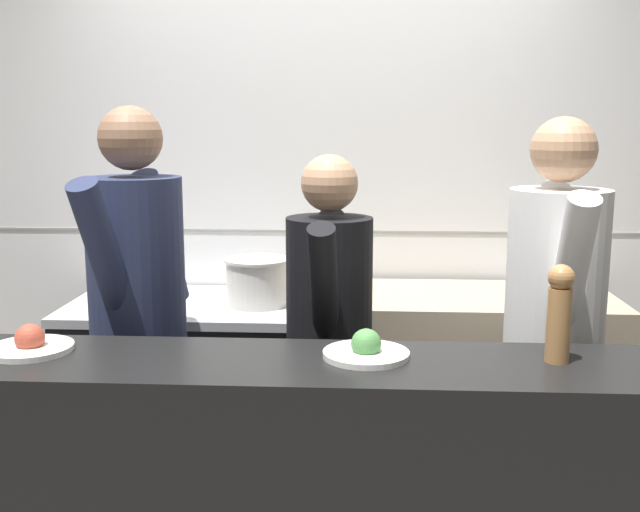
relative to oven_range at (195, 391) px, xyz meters
The scene contains 12 objects.
wall_back_tiled 1.12m from the oven_range, 34.57° to the left, with size 8.00×0.06×2.60m.
oven_range is the anchor object (origin of this frame).
prep_counter 1.27m from the oven_range, ahead, with size 1.31×0.65×0.92m.
stock_pot 0.56m from the oven_range, behind, with size 0.35×0.35×0.14m.
sauce_pot 0.63m from the oven_range, ahead, with size 0.29×0.29×0.21m.
mixing_bowl_steel 1.68m from the oven_range, ahead, with size 0.27×0.27×0.11m.
plated_dish_main 1.33m from the oven_range, 101.13° to the right, with size 0.26×0.26×0.09m.
plated_dish_appetiser 1.53m from the oven_range, 55.46° to the right, with size 0.26×0.26×0.09m.
pepper_mill 1.94m from the oven_range, 40.80° to the right, with size 0.08×0.08×0.29m.
chef_head_cook 0.86m from the oven_range, 94.06° to the right, with size 0.42×0.77×1.75m.
chef_sous 1.02m from the oven_range, 43.27° to the right, with size 0.33×0.69×1.57m.
chef_line 1.71m from the oven_range, 25.59° to the right, with size 0.36×0.75×1.71m.
Camera 1 is at (0.21, -2.35, 1.69)m, focal length 42.00 mm.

